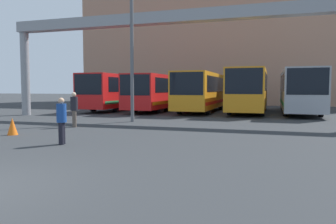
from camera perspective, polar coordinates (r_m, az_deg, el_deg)
The scene contains 11 objects.
building_backdrop at distance 45.27m, azimuth 10.69°, elevation 12.81°, with size 37.05×12.00×17.66m.
overhead_gantry at distance 20.57m, azimuth 1.75°, elevation 14.02°, with size 23.54×0.80×6.62m.
bus_slot_0 at distance 30.39m, azimuth -7.99°, elevation 3.83°, with size 2.54×11.76×3.11m.
bus_slot_1 at distance 28.72m, azimuth -1.34°, elevation 3.75°, with size 2.54×11.28×3.03m.
bus_slot_2 at distance 27.29m, azimuth 5.93°, elevation 3.85°, with size 2.58×10.42×3.14m.
bus_slot_3 at distance 26.65m, azimuth 13.91°, elevation 3.98°, with size 2.62×10.18×3.34m.
bus_slot_4 at distance 27.59m, azimuth 21.94°, elevation 3.74°, with size 2.63×12.01×3.28m.
pedestrian_near_right at distance 16.95m, azimuth -16.03°, elevation 0.57°, with size 0.36×0.36×1.74m.
pedestrian_near_center at distance 11.80m, azimuth -18.04°, elevation -1.28°, with size 0.33×0.33×1.61m.
traffic_cone at distance 15.01m, azimuth -25.47°, elevation -2.27°, with size 0.42×0.42×0.71m.
lamp_post at distance 19.18m, azimuth -6.32°, elevation 12.03°, with size 0.36×0.36×8.42m.
Camera 1 is at (5.58, -4.43, 1.92)m, focal length 35.00 mm.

